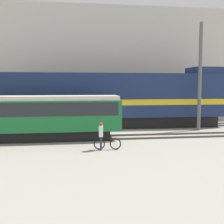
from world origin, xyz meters
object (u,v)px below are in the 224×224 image
at_px(streetcar, 26,115).
at_px(person, 101,133).
at_px(bicycle, 107,144).
at_px(freight_locomotive, 113,99).
at_px(utility_pole_left, 200,77).

xyz_separation_m(streetcar, person, (4.77, -3.64, -0.76)).
distance_m(bicycle, person, 0.77).
bearing_deg(streetcar, freight_locomotive, 37.53).
bearing_deg(bicycle, person, -166.44).
distance_m(streetcar, bicycle, 6.42).
bearing_deg(utility_pole_left, streetcar, -169.36).
height_order(bicycle, person, person).
height_order(person, utility_pole_left, utility_pole_left).
bearing_deg(utility_pole_left, person, -145.22).
bearing_deg(freight_locomotive, person, -102.45).
height_order(streetcar, person, streetcar).
xyz_separation_m(bicycle, person, (-0.39, -0.09, 0.66)).
distance_m(bicycle, utility_pole_left, 11.31).
height_order(streetcar, bicycle, streetcar).
bearing_deg(person, utility_pole_left, 34.78).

